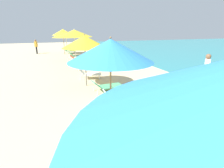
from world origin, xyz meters
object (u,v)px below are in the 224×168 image
at_px(umbrella_fifth, 74,33).
at_px(cooler_box, 109,60).
at_px(lounger_sixth_shoreside, 76,55).
at_px(umbrella_sixth, 66,34).
at_px(lounger_third_inland, 151,128).
at_px(lounger_fifth_shoreside, 81,63).
at_px(umbrella_farthest, 63,32).
at_px(umbrella_fourth, 85,42).
at_px(person_walking_mid, 36,45).
at_px(lounger_third_shoreside, 122,99).
at_px(lounger_farthest_shoreside, 69,50).
at_px(lounger_sixth_inland, 79,59).
at_px(umbrella_third, 111,51).
at_px(lounger_fourth_shoreside, 89,73).
at_px(lounger_fourth_inland, 107,86).
at_px(person_walking_near, 207,69).

distance_m(umbrella_fifth, cooler_box, 4.57).
bearing_deg(lounger_sixth_shoreside, umbrella_sixth, -145.31).
bearing_deg(umbrella_sixth, lounger_sixth_shoreside, 48.75).
bearing_deg(umbrella_fifth, umbrella_sixth, 92.79).
xyz_separation_m(lounger_third_inland, lounger_fifth_shoreside, (-0.21, 10.01, -0.02)).
distance_m(lounger_third_inland, umbrella_farthest, 17.52).
bearing_deg(umbrella_farthest, umbrella_fourth, -89.57).
height_order(umbrella_sixth, person_walking_mid, umbrella_sixth).
relative_size(lounger_fifth_shoreside, cooler_box, 2.36).
relative_size(lounger_third_shoreside, lounger_farthest_shoreside, 1.02).
xyz_separation_m(lounger_third_inland, umbrella_sixth, (-0.91, 12.97, 2.01)).
height_order(lounger_sixth_inland, lounger_farthest_shoreside, lounger_farthest_shoreside).
height_order(lounger_third_shoreside, umbrella_fifth, umbrella_fifth).
height_order(lounger_fifth_shoreside, umbrella_farthest, umbrella_farthest).
bearing_deg(lounger_sixth_inland, person_walking_mid, 129.03).
height_order(lounger_sixth_shoreside, lounger_farthest_shoreside, lounger_sixth_shoreside).
distance_m(umbrella_third, umbrella_farthest, 16.28).
distance_m(lounger_fourth_shoreside, cooler_box, 5.55).
distance_m(umbrella_farthest, lounger_farthest_shoreside, 2.40).
bearing_deg(lounger_fifth_shoreside, lounger_third_inland, -81.80).
bearing_deg(umbrella_fourth, lounger_fourth_inland, -56.16).
xyz_separation_m(lounger_third_inland, person_walking_mid, (-3.82, 18.94, 0.66)).
distance_m(lounger_fourth_inland, lounger_fifth_shoreside, 5.97).
height_order(lounger_fourth_inland, umbrella_farthest, umbrella_farthest).
bearing_deg(lounger_third_inland, lounger_sixth_inland, 82.98).
bearing_deg(person_walking_near, umbrella_fourth, -161.31).
bearing_deg(lounger_farthest_shoreside, umbrella_fourth, -78.40).
distance_m(lounger_sixth_shoreside, lounger_farthest_shoreside, 4.41).
bearing_deg(lounger_third_inland, umbrella_fourth, 90.91).
relative_size(lounger_third_inland, lounger_sixth_inland, 0.95).
height_order(lounger_third_inland, umbrella_fourth, umbrella_fourth).
height_order(lounger_fifth_shoreside, cooler_box, lounger_fifth_shoreside).
bearing_deg(umbrella_fourth, lounger_third_inland, -81.92).
bearing_deg(umbrella_sixth, lounger_sixth_inland, -47.47).
xyz_separation_m(lounger_farthest_shoreside, cooler_box, (2.71, -7.14, -0.10)).
relative_size(umbrella_fourth, lounger_fourth_shoreside, 1.86).
bearing_deg(umbrella_fourth, cooler_box, 61.95).
bearing_deg(umbrella_third, umbrella_fifth, 89.58).
relative_size(lounger_fourth_inland, person_walking_near, 0.88).
distance_m(lounger_fourth_shoreside, umbrella_sixth, 6.88).
xyz_separation_m(lounger_fourth_inland, lounger_sixth_shoreside, (-0.08, 9.90, 0.06)).
distance_m(umbrella_sixth, lounger_sixth_inland, 2.40).
distance_m(lounger_sixth_shoreside, umbrella_farthest, 4.09).
xyz_separation_m(lounger_farthest_shoreside, person_walking_mid, (-3.60, 0.59, 0.67)).
xyz_separation_m(umbrella_sixth, lounger_farthest_shoreside, (0.69, 5.38, -2.02)).
relative_size(lounger_fifth_shoreside, person_walking_near, 0.74).
xyz_separation_m(umbrella_fifth, lounger_sixth_shoreside, (0.66, 5.04, -2.18)).
bearing_deg(lounger_third_shoreside, umbrella_sixth, 97.15).
xyz_separation_m(lounger_third_shoreside, lounger_sixth_inland, (-0.05, 9.85, 0.00)).
height_order(lounger_third_inland, lounger_fifth_shoreside, lounger_third_inland).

